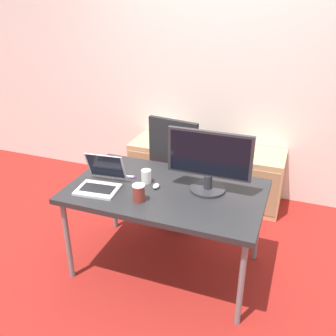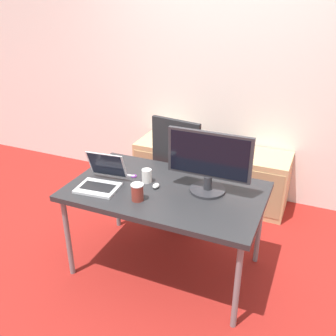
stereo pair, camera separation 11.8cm
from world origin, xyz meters
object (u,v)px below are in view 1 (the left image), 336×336
(cabinet_right, at_px, (258,181))
(coffee_cup_white, at_px, (146,176))
(laptop_center, at_px, (100,181))
(office_chair, at_px, (182,183))
(water_bottle, at_px, (157,131))
(mouse, at_px, (156,186))
(cabinet_left, at_px, (157,165))
(monitor, at_px, (209,161))
(coffee_cup_brown, at_px, (139,193))

(cabinet_right, xyz_separation_m, coffee_cup_white, (-0.70, -1.15, 0.48))
(laptop_center, distance_m, coffee_cup_white, 0.34)
(office_chair, height_order, water_bottle, office_chair)
(office_chair, relative_size, mouse, 15.74)
(cabinet_left, distance_m, cabinet_right, 1.09)
(water_bottle, relative_size, monitor, 0.36)
(laptop_center, distance_m, mouse, 0.40)
(cabinet_left, height_order, laptop_center, laptop_center)
(office_chair, xyz_separation_m, laptop_center, (-0.35, -0.83, 0.36))
(water_bottle, bearing_deg, laptop_center, -85.34)
(cabinet_left, xyz_separation_m, cabinet_right, (1.09, 0.00, 0.00))
(monitor, bearing_deg, mouse, -164.53)
(water_bottle, relative_size, coffee_cup_brown, 1.79)
(monitor, bearing_deg, office_chair, 122.89)
(office_chair, relative_size, coffee_cup_white, 10.51)
(cabinet_right, distance_m, coffee_cup_brown, 1.62)
(monitor, relative_size, mouse, 8.81)
(monitor, bearing_deg, coffee_cup_white, -174.57)
(cabinet_right, relative_size, mouse, 8.41)
(coffee_cup_white, bearing_deg, mouse, -28.83)
(water_bottle, xyz_separation_m, monitor, (0.85, -1.11, 0.27))
(cabinet_right, distance_m, coffee_cup_white, 1.43)
(coffee_cup_white, bearing_deg, cabinet_right, 58.77)
(cabinet_left, distance_m, coffee_cup_brown, 1.56)
(laptop_center, xyz_separation_m, coffee_cup_brown, (0.34, -0.07, 0.01))
(cabinet_left, relative_size, coffee_cup_brown, 4.69)
(office_chair, relative_size, water_bottle, 4.92)
(mouse, bearing_deg, laptop_center, -160.71)
(cabinet_left, bearing_deg, coffee_cup_white, -71.33)
(monitor, distance_m, mouse, 0.43)
(water_bottle, height_order, coffee_cup_white, coffee_cup_white)
(cabinet_right, height_order, laptop_center, laptop_center)
(mouse, bearing_deg, cabinet_left, 112.10)
(mouse, bearing_deg, water_bottle, 112.07)
(laptop_center, relative_size, monitor, 0.56)
(laptop_center, bearing_deg, cabinet_left, 94.67)
(cabinet_left, xyz_separation_m, monitor, (0.85, -1.11, 0.66))
(cabinet_right, relative_size, coffee_cup_white, 5.62)
(office_chair, relative_size, coffee_cup_brown, 8.79)
(cabinet_left, bearing_deg, coffee_cup_brown, -72.41)
(coffee_cup_brown, bearing_deg, monitor, 37.40)
(office_chair, distance_m, cabinet_right, 0.81)
(cabinet_left, relative_size, cabinet_right, 1.00)
(office_chair, bearing_deg, cabinet_right, 39.23)
(monitor, bearing_deg, water_bottle, 127.44)
(cabinet_right, bearing_deg, office_chair, -140.77)
(water_bottle, xyz_separation_m, coffee_cup_white, (0.39, -1.15, 0.09))
(water_bottle, bearing_deg, mouse, -67.93)
(cabinet_right, height_order, monitor, monitor)
(cabinet_left, relative_size, water_bottle, 2.63)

